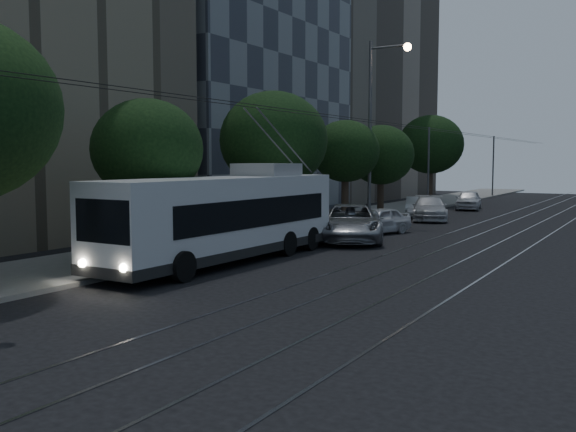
% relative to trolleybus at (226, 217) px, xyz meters
% --- Properties ---
extents(ground, '(120.00, 120.00, 0.00)m').
position_rel_trolleybus_xyz_m(ground, '(3.98, -3.52, -1.62)').
color(ground, black).
rests_on(ground, ground).
extents(sidewalk, '(5.00, 90.00, 0.15)m').
position_rel_trolleybus_xyz_m(sidewalk, '(-3.52, 16.48, -1.55)').
color(sidewalk, slate).
rests_on(sidewalk, ground).
extents(tram_rails, '(4.52, 90.00, 0.02)m').
position_rel_trolleybus_xyz_m(tram_rails, '(6.48, 16.48, -1.61)').
color(tram_rails, gray).
rests_on(tram_rails, ground).
extents(overhead_wires, '(2.23, 90.00, 6.00)m').
position_rel_trolleybus_xyz_m(overhead_wires, '(-0.99, 16.48, 1.85)').
color(overhead_wires, black).
rests_on(overhead_wires, ground).
extents(building_glass_mid, '(14.40, 18.40, 26.80)m').
position_rel_trolleybus_xyz_m(building_glass_mid, '(-15.02, 18.48, 11.80)').
color(building_glass_mid, '#373B46').
rests_on(building_glass_mid, ground).
extents(building_tan_far, '(14.40, 22.40, 34.80)m').
position_rel_trolleybus_xyz_m(building_tan_far, '(-15.02, 38.48, 15.80)').
color(building_tan_far, gray).
rests_on(building_tan_far, ground).
extents(trolleybus, '(2.65, 11.84, 5.63)m').
position_rel_trolleybus_xyz_m(trolleybus, '(0.00, 0.00, 0.00)').
color(trolleybus, white).
rests_on(trolleybus, ground).
extents(pickup_silver, '(4.99, 6.55, 1.65)m').
position_rel_trolleybus_xyz_m(pickup_silver, '(1.28, 7.71, -0.79)').
color(pickup_silver, '#9B9DA2').
rests_on(pickup_silver, ground).
extents(car_white_a, '(2.70, 4.22, 1.34)m').
position_rel_trolleybus_xyz_m(car_white_a, '(1.28, 10.82, -0.95)').
color(car_white_a, silver).
rests_on(car_white_a, ground).
extents(car_white_b, '(3.58, 5.40, 1.45)m').
position_rel_trolleybus_xyz_m(car_white_b, '(1.14, 19.33, -0.90)').
color(car_white_b, '#B2B2B7').
rests_on(car_white_b, ground).
extents(car_white_c, '(2.51, 4.14, 1.29)m').
position_rel_trolleybus_xyz_m(car_white_c, '(-0.22, 20.98, -0.98)').
color(car_white_c, white).
rests_on(car_white_c, ground).
extents(car_white_d, '(2.45, 4.45, 1.43)m').
position_rel_trolleybus_xyz_m(car_white_d, '(0.96, 28.96, -0.90)').
color(car_white_d, silver).
rests_on(car_white_d, ground).
extents(tree_1, '(4.11, 4.11, 5.91)m').
position_rel_trolleybus_xyz_m(tree_1, '(-3.02, -0.74, 2.41)').
color(tree_1, '#31231B').
rests_on(tree_1, ground).
extents(tree_2, '(5.10, 5.10, 6.88)m').
position_rel_trolleybus_xyz_m(tree_2, '(-2.52, 7.26, 2.95)').
color(tree_2, '#31231B').
rests_on(tree_2, ground).
extents(tree_3, '(3.97, 3.97, 5.95)m').
position_rel_trolleybus_xyz_m(tree_3, '(-2.52, 15.12, 2.52)').
color(tree_3, '#31231B').
rests_on(tree_3, ground).
extents(tree_4, '(4.29, 4.29, 5.92)m').
position_rel_trolleybus_xyz_m(tree_4, '(-2.52, 20.48, 2.35)').
color(tree_4, '#31231B').
rests_on(tree_4, ground).
extents(tree_5, '(5.17, 5.17, 7.22)m').
position_rel_trolleybus_xyz_m(tree_5, '(-2.80, 31.45, 3.26)').
color(tree_5, '#31231B').
rests_on(tree_5, ground).
extents(streetlamp_far, '(2.49, 0.44, 10.34)m').
position_rel_trolleybus_xyz_m(streetlamp_far, '(-0.80, 15.61, 4.59)').
color(streetlamp_far, '#555557').
rests_on(streetlamp_far, ground).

